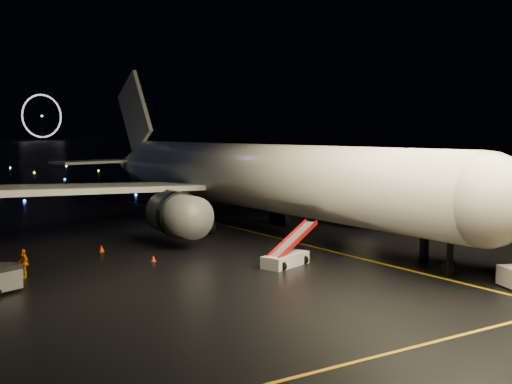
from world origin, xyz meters
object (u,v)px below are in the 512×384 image
(airliner, at_px, (235,140))
(baggage_cart_2, at_px, (2,279))
(belt_loader, at_px, (285,247))
(crew_c, at_px, (23,263))

(airliner, height_order, baggage_cart_2, airliner)
(belt_loader, relative_size, baggage_cart_2, 2.98)
(airliner, bearing_deg, crew_c, -154.27)
(crew_c, relative_size, baggage_cart_2, 0.99)
(belt_loader, relative_size, crew_c, 3.02)
(airliner, height_order, belt_loader, airliner)
(airliner, distance_m, baggage_cart_2, 30.98)
(airliner, xyz_separation_m, belt_loader, (-6.74, -18.37, -7.41))
(belt_loader, distance_m, baggage_cart_2, 19.07)
(belt_loader, bearing_deg, baggage_cart_2, 150.80)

